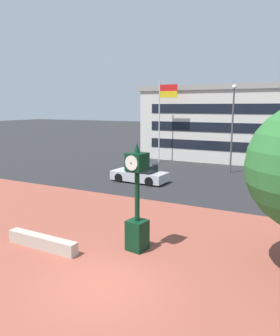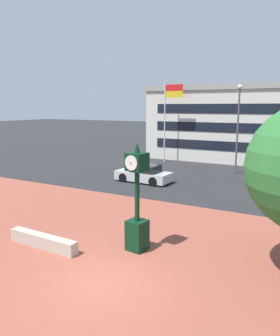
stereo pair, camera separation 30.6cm
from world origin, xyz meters
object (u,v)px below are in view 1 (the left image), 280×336
object	(u,v)px
street_lamp_post	(233,120)
flagpole_primary	(162,113)
car_street_mid	(140,174)
street_clock	(137,207)

from	to	relation	value
street_lamp_post	flagpole_primary	bearing A→B (deg)	162.25
car_street_mid	flagpole_primary	size ratio (longest dim) A/B	0.53
car_street_mid	street_lamp_post	world-z (taller)	street_lamp_post
flagpole_primary	car_street_mid	bearing A→B (deg)	-76.67
street_clock	street_lamp_post	bearing A→B (deg)	98.90
street_clock	car_street_mid	world-z (taller)	street_clock
car_street_mid	street_clock	bearing A→B (deg)	-150.33
flagpole_primary	street_lamp_post	xyz separation A→B (m)	(7.12, -2.28, -0.49)
car_street_mid	flagpole_primary	xyz separation A→B (m)	(-2.03, 8.55, 4.20)
street_clock	car_street_mid	size ratio (longest dim) A/B	1.00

